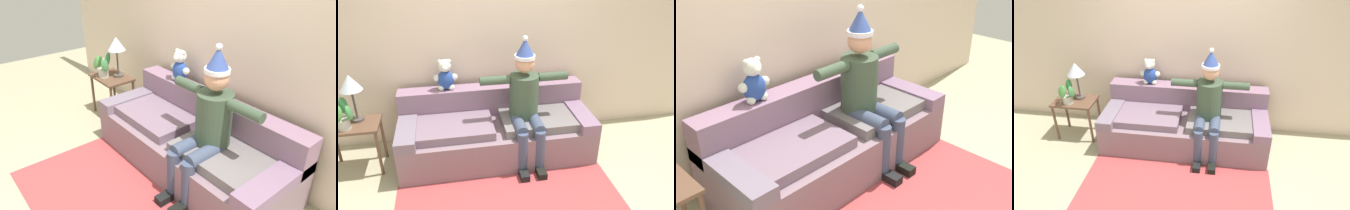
# 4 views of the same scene
# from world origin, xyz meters

# --- Properties ---
(ground_plane) EXTENTS (10.00, 10.00, 0.00)m
(ground_plane) POSITION_xyz_m (0.00, 0.00, 0.00)
(ground_plane) COLOR tan
(back_wall) EXTENTS (7.00, 0.10, 2.70)m
(back_wall) POSITION_xyz_m (0.00, 1.55, 1.35)
(back_wall) COLOR beige
(back_wall) RESTS_ON ground_plane
(couch) EXTENTS (2.29, 0.91, 0.79)m
(couch) POSITION_xyz_m (0.00, 1.01, 0.31)
(couch) COLOR gray
(couch) RESTS_ON ground_plane
(person_seated) EXTENTS (1.02, 0.77, 1.50)m
(person_seated) POSITION_xyz_m (0.33, 0.85, 0.76)
(person_seated) COLOR #3B4E3A
(person_seated) RESTS_ON ground_plane
(teddy_bear) EXTENTS (0.29, 0.17, 0.38)m
(teddy_bear) POSITION_xyz_m (-0.55, 1.30, 0.96)
(teddy_bear) COLOR #264497
(teddy_bear) RESTS_ON couch
(side_table) EXTENTS (0.60, 0.41, 0.59)m
(side_table) POSITION_xyz_m (-1.62, 0.98, 0.49)
(side_table) COLOR brown
(side_table) RESTS_ON ground_plane
(table_lamp) EXTENTS (0.24, 0.24, 0.55)m
(table_lamp) POSITION_xyz_m (-1.57, 1.06, 1.03)
(table_lamp) COLOR #4B443E
(table_lamp) RESTS_ON side_table
(potted_plant) EXTENTS (0.26, 0.28, 0.35)m
(potted_plant) POSITION_xyz_m (-1.67, 0.88, 0.76)
(potted_plant) COLOR #BBBBAF
(potted_plant) RESTS_ON side_table
(area_rug) EXTENTS (2.34, 1.15, 0.01)m
(area_rug) POSITION_xyz_m (0.00, -0.04, 0.00)
(area_rug) COLOR #AD4244
(area_rug) RESTS_ON ground_plane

